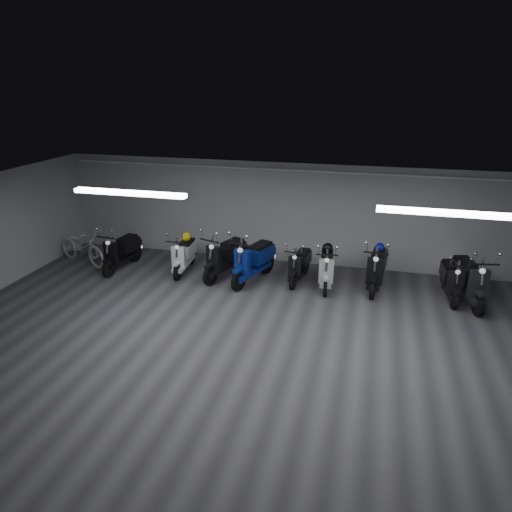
% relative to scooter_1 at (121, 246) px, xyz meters
% --- Properties ---
extents(floor, '(14.00, 10.00, 0.01)m').
position_rel_scooter_1_xyz_m(floor, '(4.75, -3.33, -0.67)').
color(floor, '#3B3B3E').
rests_on(floor, ground).
extents(ceiling, '(14.00, 10.00, 0.01)m').
position_rel_scooter_1_xyz_m(ceiling, '(4.75, -3.33, 2.14)').
color(ceiling, gray).
rests_on(ceiling, ground).
extents(back_wall, '(14.00, 0.01, 2.80)m').
position_rel_scooter_1_xyz_m(back_wall, '(4.75, 1.68, 0.73)').
color(back_wall, '#A2A1A4').
rests_on(back_wall, ground).
extents(fluor_strip_left, '(2.40, 0.18, 0.08)m').
position_rel_scooter_1_xyz_m(fluor_strip_left, '(1.75, -2.33, 2.07)').
color(fluor_strip_left, white).
rests_on(fluor_strip_left, ceiling).
extents(fluor_strip_right, '(2.40, 0.18, 0.08)m').
position_rel_scooter_1_xyz_m(fluor_strip_right, '(7.75, -2.33, 2.07)').
color(fluor_strip_right, white).
rests_on(fluor_strip_right, ceiling).
extents(conduit, '(13.60, 0.05, 0.05)m').
position_rel_scooter_1_xyz_m(conduit, '(4.75, 1.59, 1.95)').
color(conduit, white).
rests_on(conduit, back_wall).
extents(scooter_1, '(0.79, 1.85, 1.34)m').
position_rel_scooter_1_xyz_m(scooter_1, '(0.00, 0.00, 0.00)').
color(scooter_1, black).
rests_on(scooter_1, floor).
extents(scooter_2, '(0.69, 1.75, 1.28)m').
position_rel_scooter_1_xyz_m(scooter_2, '(1.72, 0.22, -0.03)').
color(scooter_2, silver).
rests_on(scooter_2, floor).
extents(scooter_3, '(1.23, 2.05, 1.45)m').
position_rel_scooter_1_xyz_m(scooter_3, '(2.89, 0.20, 0.05)').
color(scooter_3, black).
rests_on(scooter_3, floor).
extents(scooter_4, '(1.26, 2.10, 1.49)m').
position_rel_scooter_1_xyz_m(scooter_4, '(3.68, 0.07, 0.07)').
color(scooter_4, navy).
rests_on(scooter_4, floor).
extents(scooter_5, '(0.74, 1.66, 1.19)m').
position_rel_scooter_1_xyz_m(scooter_5, '(4.81, 0.36, -0.07)').
color(scooter_5, black).
rests_on(scooter_5, floor).
extents(scooter_6, '(0.73, 1.78, 1.29)m').
position_rel_scooter_1_xyz_m(scooter_6, '(5.51, 0.23, -0.02)').
color(scooter_6, silver).
rests_on(scooter_6, floor).
extents(scooter_7, '(0.82, 1.95, 1.42)m').
position_rel_scooter_1_xyz_m(scooter_7, '(6.72, 0.41, 0.04)').
color(scooter_7, black).
rests_on(scooter_7, floor).
extents(scooter_8, '(0.66, 1.73, 1.26)m').
position_rel_scooter_1_xyz_m(scooter_8, '(8.42, 0.27, -0.04)').
color(scooter_8, black).
rests_on(scooter_8, floor).
extents(scooter_9, '(1.07, 2.09, 1.49)m').
position_rel_scooter_1_xyz_m(scooter_9, '(8.77, 0.14, 0.08)').
color(scooter_9, black).
rests_on(scooter_9, floor).
extents(bicycle, '(2.01, 1.33, 1.23)m').
position_rel_scooter_1_xyz_m(bicycle, '(-1.29, 0.11, -0.05)').
color(bicycle, silver).
rests_on(bicycle, floor).
extents(helmet_0, '(0.23, 0.23, 0.23)m').
position_rel_scooter_1_xyz_m(helmet_0, '(6.75, 0.68, 0.32)').
color(helmet_0, '#0C1286').
rests_on(helmet_0, scooter_7).
extents(helmet_1, '(0.26, 0.26, 0.26)m').
position_rel_scooter_1_xyz_m(helmet_1, '(5.49, 0.47, 0.26)').
color(helmet_1, black).
rests_on(helmet_1, scooter_6).
extents(helmet_2, '(0.26, 0.26, 0.26)m').
position_rel_scooter_1_xyz_m(helmet_2, '(1.71, 0.46, 0.25)').
color(helmet_2, '#DFBE0D').
rests_on(helmet_2, scooter_2).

